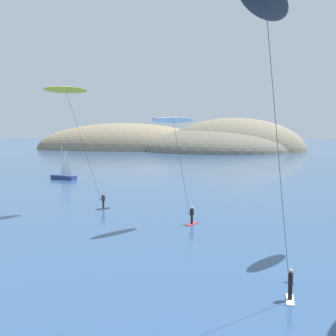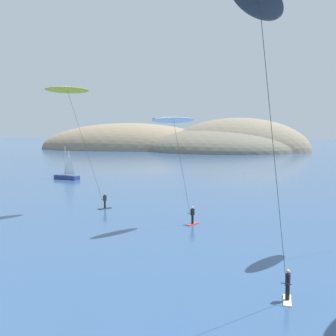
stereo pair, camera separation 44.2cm
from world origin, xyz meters
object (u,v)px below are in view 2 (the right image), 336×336
Objects in this scene: kitesurfer_black at (263,34)px; kitesurfer_white at (175,129)px; sailboat_near at (65,175)px; kitesurfer_yellow at (71,99)px.

kitesurfer_white is at bearing 107.85° from kitesurfer_black.
kitesurfer_yellow is (12.61, -27.32, 11.16)m from sailboat_near.
kitesurfer_white is at bearing -52.94° from sailboat_near.
kitesurfer_black is at bearing -59.46° from sailboat_near.
kitesurfer_yellow is at bearing -65.22° from sailboat_near.
kitesurfer_yellow reaches higher than sailboat_near.
kitesurfer_white reaches higher than sailboat_near.
kitesurfer_yellow is 0.93× the size of kitesurfer_black.
kitesurfer_black is at bearing -72.15° from kitesurfer_white.
sailboat_near is at bearing 120.54° from kitesurfer_black.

